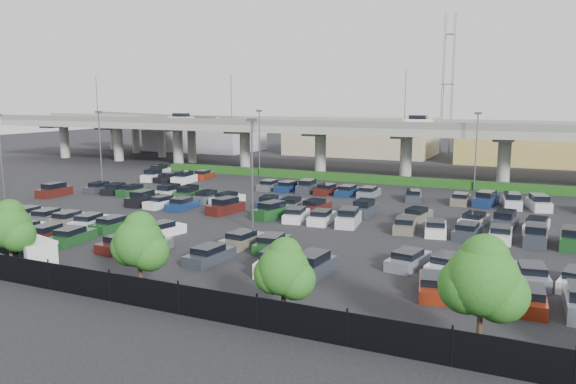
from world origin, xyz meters
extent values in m
plane|color=black|center=(0.00, 0.00, 0.00)|extent=(280.00, 280.00, 0.00)
cube|color=gray|center=(0.00, 32.00, 7.25)|extent=(150.00, 13.00, 1.10)
cube|color=slate|center=(0.00, 25.75, 8.30)|extent=(150.00, 0.50, 1.00)
cube|color=slate|center=(0.00, 38.25, 8.30)|extent=(150.00, 0.50, 1.00)
cylinder|color=gray|center=(-65.00, 32.00, 3.35)|extent=(1.80, 1.80, 6.70)
cube|color=slate|center=(-65.00, 32.00, 6.50)|extent=(2.60, 9.75, 0.50)
cylinder|color=gray|center=(-51.00, 32.00, 3.35)|extent=(1.80, 1.80, 6.70)
cube|color=slate|center=(-51.00, 32.00, 6.50)|extent=(2.60, 9.75, 0.50)
cylinder|color=gray|center=(-37.00, 32.00, 3.35)|extent=(1.80, 1.80, 6.70)
cube|color=slate|center=(-37.00, 32.00, 6.50)|extent=(2.60, 9.75, 0.50)
cylinder|color=gray|center=(-23.00, 32.00, 3.35)|extent=(1.80, 1.80, 6.70)
cube|color=slate|center=(-23.00, 32.00, 6.50)|extent=(2.60, 9.75, 0.50)
cylinder|color=gray|center=(-9.00, 32.00, 3.35)|extent=(1.80, 1.80, 6.70)
cube|color=slate|center=(-9.00, 32.00, 6.50)|extent=(2.60, 9.75, 0.50)
cylinder|color=gray|center=(5.00, 32.00, 3.35)|extent=(1.80, 1.80, 6.70)
cube|color=slate|center=(5.00, 32.00, 6.50)|extent=(2.60, 9.75, 0.50)
cylinder|color=gray|center=(19.00, 32.00, 3.35)|extent=(1.80, 1.80, 6.70)
cube|color=slate|center=(19.00, 32.00, 6.50)|extent=(2.60, 9.75, 0.50)
cube|color=white|center=(-34.00, 29.00, 8.32)|extent=(4.40, 1.82, 1.05)
cube|color=black|center=(-34.00, 29.00, 9.14)|extent=(2.60, 1.60, 0.65)
cube|color=white|center=(6.00, 35.00, 8.32)|extent=(4.40, 1.82, 1.05)
cube|color=black|center=(6.00, 35.00, 9.14)|extent=(2.60, 1.60, 0.65)
cylinder|color=#535359|center=(-50.00, 25.90, 11.80)|extent=(0.14, 0.14, 8.00)
cylinder|color=#535359|center=(-22.00, 25.90, 11.80)|extent=(0.14, 0.14, 8.00)
cylinder|color=#535359|center=(6.00, 25.90, 11.80)|extent=(0.14, 0.14, 8.00)
cube|color=gray|center=(-52.00, 43.00, 7.25)|extent=(50.93, 30.13, 1.10)
cube|color=slate|center=(-52.00, 43.00, 8.30)|extent=(47.34, 22.43, 1.00)
cylinder|color=gray|center=(-69.22, 51.03, 3.35)|extent=(1.60, 1.60, 6.70)
cylinder|color=gray|center=(-58.34, 45.96, 3.35)|extent=(1.60, 1.60, 6.70)
cylinder|color=gray|center=(-47.47, 40.89, 3.35)|extent=(1.60, 1.60, 6.70)
cylinder|color=gray|center=(-36.59, 35.82, 3.35)|extent=(1.60, 1.60, 6.70)
cube|color=#173A10|center=(0.00, 25.00, 0.55)|extent=(66.00, 1.60, 1.10)
cube|color=black|center=(0.00, -28.00, 0.90)|extent=(70.00, 0.06, 1.80)
cylinder|color=black|center=(-4.00, -28.00, 1.00)|extent=(0.10, 0.10, 2.00)
cylinder|color=black|center=(1.00, -28.00, 1.00)|extent=(0.10, 0.10, 2.00)
cylinder|color=black|center=(6.00, -28.00, 1.00)|extent=(0.10, 0.10, 2.00)
cylinder|color=black|center=(11.00, -28.00, 1.00)|extent=(0.10, 0.10, 2.00)
cylinder|color=black|center=(16.00, -28.00, 1.00)|extent=(0.10, 0.10, 2.00)
cylinder|color=black|center=(21.00, -28.00, 1.00)|extent=(0.10, 0.10, 2.00)
cylinder|color=black|center=(26.00, -28.00, 1.00)|extent=(0.10, 0.10, 2.00)
cylinder|color=#332316|center=(-9.00, -26.67, 0.98)|extent=(0.26, 0.26, 1.96)
sphere|color=#164E15|center=(-9.00, -26.67, 3.37)|extent=(3.04, 3.04, 3.04)
sphere|color=#164E15|center=(-8.29, -26.57, 2.82)|extent=(2.39, 2.39, 2.39)
sphere|color=#164E15|center=(-9.60, -26.75, 3.04)|extent=(2.39, 2.39, 2.39)
sphere|color=#164E15|center=(-8.96, -26.55, 4.24)|extent=(2.06, 2.06, 2.06)
cylinder|color=#332316|center=(2.00, -26.39, 0.99)|extent=(0.26, 0.26, 1.97)
sphere|color=#164E15|center=(2.00, -26.39, 3.39)|extent=(3.07, 3.07, 3.07)
sphere|color=#164E15|center=(2.71, -26.29, 2.85)|extent=(2.41, 2.41, 2.41)
sphere|color=#164E15|center=(1.40, -26.47, 3.07)|extent=(2.41, 2.41, 2.41)
sphere|color=#164E15|center=(2.04, -26.27, 4.27)|extent=(2.08, 2.08, 2.08)
cylinder|color=#332316|center=(12.00, -26.82, 0.90)|extent=(0.26, 0.26, 1.80)
sphere|color=#164E15|center=(12.00, -26.82, 3.09)|extent=(2.79, 2.79, 2.79)
sphere|color=#164E15|center=(12.65, -26.72, 2.59)|extent=(2.19, 2.19, 2.19)
sphere|color=#164E15|center=(11.45, -26.90, 2.79)|extent=(2.19, 2.19, 2.19)
sphere|color=#164E15|center=(12.04, -26.70, 3.89)|extent=(1.89, 1.89, 1.89)
cylinder|color=#332316|center=(22.00, -26.38, 1.10)|extent=(0.26, 0.26, 2.21)
sphere|color=#164E15|center=(22.00, -26.38, 3.80)|extent=(3.43, 3.43, 3.43)
sphere|color=#164E15|center=(22.80, -26.28, 3.19)|extent=(2.70, 2.70, 2.70)
sphere|color=#164E15|center=(21.33, -26.46, 3.43)|extent=(2.70, 2.70, 2.70)
sphere|color=#164E15|center=(22.04, -26.26, 4.78)|extent=(2.33, 2.33, 2.33)
cube|color=silver|center=(-10.11, -24.93, 0.96)|extent=(6.94, 3.86, 1.92)
cube|color=black|center=(-10.11, -24.93, 1.42)|extent=(6.07, 3.67, 0.87)
cube|color=silver|center=(-10.11, -24.93, 2.03)|extent=(7.05, 3.97, 0.23)
cube|color=#471713|center=(-20.00, -18.50, 0.53)|extent=(2.42, 4.61, 1.05)
cube|color=black|center=(-20.00, -18.50, 1.34)|extent=(1.95, 2.80, 0.65)
cube|color=white|center=(-17.25, -18.50, 0.41)|extent=(2.36, 4.59, 0.82)
cube|color=black|center=(-17.25, -18.70, 1.04)|extent=(1.88, 2.48, 0.50)
cube|color=#471713|center=(-14.50, -18.50, 0.41)|extent=(2.08, 4.50, 0.82)
cube|color=black|center=(-14.50, -18.70, 1.04)|extent=(1.73, 2.39, 0.50)
cube|color=#19481E|center=(-11.75, -18.50, 0.41)|extent=(2.24, 4.55, 0.82)
cube|color=black|center=(-11.75, -18.70, 1.04)|extent=(1.82, 2.44, 0.50)
cube|color=#471713|center=(-6.25, -18.50, 0.41)|extent=(2.19, 4.54, 0.82)
cube|color=black|center=(-6.25, -18.70, 1.04)|extent=(1.79, 2.43, 0.50)
cube|color=#54575B|center=(-3.50, -18.50, 0.41)|extent=(2.55, 4.65, 0.82)
cube|color=black|center=(-3.50, -18.70, 1.04)|extent=(1.97, 2.54, 0.50)
cube|color=#2E333C|center=(2.00, -18.50, 0.41)|extent=(2.16, 4.53, 0.82)
cube|color=black|center=(2.00, -18.70, 1.04)|extent=(1.78, 2.42, 0.50)
cube|color=white|center=(7.50, -18.50, 0.53)|extent=(2.30, 4.58, 1.05)
cube|color=black|center=(7.50, -18.50, 1.34)|extent=(1.88, 2.76, 0.65)
cube|color=#2E333C|center=(10.25, -18.50, 0.53)|extent=(2.18, 4.54, 1.05)
cube|color=black|center=(10.25, -18.50, 1.34)|extent=(1.81, 2.72, 0.65)
cube|color=maroon|center=(18.50, -18.50, 0.41)|extent=(2.63, 4.67, 0.82)
cube|color=black|center=(18.50, -18.70, 1.04)|extent=(2.01, 2.56, 0.50)
cube|color=#2E333C|center=(21.25, -18.50, 0.41)|extent=(2.59, 4.66, 0.82)
cube|color=black|center=(21.25, -18.70, 1.04)|extent=(1.99, 2.55, 0.50)
cube|color=maroon|center=(24.00, -18.50, 0.41)|extent=(2.08, 4.50, 0.82)
cube|color=black|center=(24.00, -18.70, 1.04)|extent=(1.74, 2.39, 0.50)
cube|color=#19481E|center=(-25.50, -13.50, 0.41)|extent=(2.31, 4.58, 0.82)
cube|color=black|center=(-25.50, -13.70, 1.04)|extent=(1.85, 2.47, 0.50)
cube|color=slate|center=(-22.75, -13.50, 0.41)|extent=(1.93, 4.45, 0.82)
cube|color=black|center=(-22.75, -13.70, 1.04)|extent=(1.66, 2.34, 0.50)
cube|color=#54575B|center=(-20.00, -13.50, 0.41)|extent=(2.23, 4.55, 0.82)
cube|color=black|center=(-20.00, -13.70, 1.04)|extent=(1.81, 2.44, 0.50)
cube|color=#6A6453|center=(-17.25, -13.50, 0.41)|extent=(2.04, 4.49, 0.82)
cube|color=black|center=(-17.25, -13.70, 1.04)|extent=(1.72, 2.38, 0.50)
cube|color=white|center=(-14.50, -13.50, 0.41)|extent=(2.34, 4.59, 0.82)
cube|color=black|center=(-14.50, -13.70, 1.04)|extent=(1.87, 2.48, 0.50)
cube|color=#19481E|center=(-11.75, -13.50, 0.41)|extent=(1.99, 4.47, 0.82)
cube|color=black|center=(-11.75, -13.70, 1.04)|extent=(1.69, 2.36, 0.50)
cube|color=white|center=(-6.25, -13.50, 0.41)|extent=(2.73, 4.69, 0.82)
cube|color=black|center=(-6.25, -13.70, 1.04)|extent=(2.06, 2.59, 0.50)
cube|color=#6A6453|center=(2.00, -13.50, 0.41)|extent=(2.23, 4.55, 0.82)
cube|color=black|center=(2.00, -13.70, 1.04)|extent=(1.81, 2.44, 0.50)
cube|color=#19481E|center=(4.75, -13.50, 0.41)|extent=(2.25, 4.56, 0.82)
cube|color=black|center=(4.75, -13.70, 1.04)|extent=(1.82, 2.45, 0.50)
cube|color=slate|center=(15.75, -13.50, 0.41)|extent=(2.59, 4.66, 0.82)
cube|color=black|center=(15.75, -13.70, 1.04)|extent=(1.99, 2.55, 0.50)
cube|color=silver|center=(18.50, -13.50, 0.41)|extent=(2.51, 4.64, 0.82)
cube|color=black|center=(18.50, -13.70, 1.04)|extent=(1.95, 2.53, 0.50)
cube|color=slate|center=(24.00, -13.50, 0.41)|extent=(2.51, 4.64, 0.82)
cube|color=black|center=(24.00, -13.70, 1.04)|extent=(1.95, 2.53, 0.50)
cube|color=#471713|center=(-31.00, -2.50, 0.53)|extent=(1.83, 4.40, 1.05)
cube|color=black|center=(-31.00, -2.50, 1.34)|extent=(1.61, 2.60, 0.65)
cube|color=black|center=(-17.25, -2.50, 0.53)|extent=(2.02, 4.48, 1.05)
cube|color=black|center=(-17.25, -2.50, 1.34)|extent=(1.72, 2.67, 0.65)
cube|color=white|center=(-14.50, -2.50, 0.41)|extent=(2.30, 4.57, 0.82)
cube|color=black|center=(-14.50, -2.70, 1.04)|extent=(1.85, 2.46, 0.50)
cube|color=navy|center=(-11.75, -2.50, 0.41)|extent=(1.96, 4.46, 0.82)
cube|color=black|center=(-11.75, -2.70, 1.04)|extent=(1.68, 2.35, 0.50)
cube|color=#471713|center=(-6.25, -2.50, 0.53)|extent=(2.62, 4.67, 1.05)
cube|color=black|center=(-6.25, -2.50, 1.34)|extent=(2.07, 2.86, 0.65)
cube|color=#19481E|center=(-0.75, -2.50, 0.53)|extent=(2.84, 4.71, 1.05)
cube|color=black|center=(-0.75, -2.50, 1.34)|extent=(2.19, 2.91, 0.65)
cube|color=white|center=(2.00, -2.50, 0.41)|extent=(2.52, 4.64, 0.82)
cube|color=black|center=(2.00, -2.70, 1.04)|extent=(1.96, 2.53, 0.50)
cube|color=white|center=(4.75, -2.50, 0.41)|extent=(2.23, 4.55, 0.82)
cube|color=black|center=(4.75, -2.70, 1.04)|extent=(1.82, 2.44, 0.50)
cube|color=silver|center=(7.50, -2.50, 0.53)|extent=(2.42, 4.61, 1.05)
cube|color=black|center=(7.50, -2.50, 1.34)|extent=(1.95, 2.80, 0.65)
cube|color=#6A6453|center=(13.00, -2.50, 0.41)|extent=(2.34, 4.59, 0.82)
cube|color=black|center=(13.00, -2.70, 1.04)|extent=(1.87, 2.48, 0.50)
cube|color=white|center=(15.75, -2.50, 0.41)|extent=(2.54, 4.65, 0.82)
cube|color=black|center=(15.75, -2.70, 1.04)|extent=(1.97, 2.54, 0.50)
cube|color=#2E333C|center=(18.50, -2.50, 0.41)|extent=(2.17, 4.53, 0.82)
cube|color=black|center=(18.50, -2.70, 1.04)|extent=(1.78, 2.42, 0.50)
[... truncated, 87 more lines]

